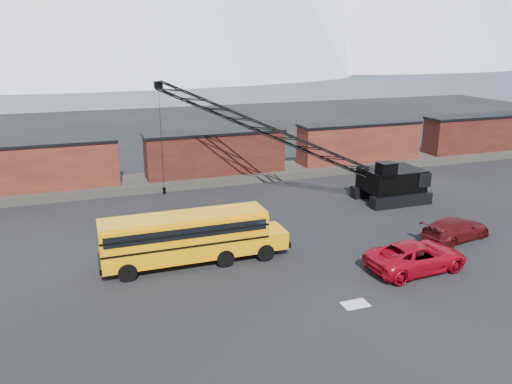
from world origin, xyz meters
TOP-DOWN VIEW (x-y plane):
  - ground at (0.00, 0.00)m, footprint 160.00×160.00m
  - gravel_berm at (0.00, 22.00)m, footprint 120.00×5.00m
  - boxcar_west_near at (-16.00, 22.00)m, footprint 13.70×3.10m
  - boxcar_mid at (0.00, 22.00)m, footprint 13.70×3.10m
  - boxcar_east_near at (16.00, 22.00)m, footprint 13.70×3.10m
  - boxcar_east_far at (32.00, 22.00)m, footprint 13.70×3.10m
  - snow_patch at (0.50, -4.00)m, footprint 1.40×0.90m
  - school_bus at (-6.48, 3.83)m, footprint 11.65×2.65m
  - red_pickup at (6.04, -1.56)m, footprint 6.49×3.32m
  - maroon_suv at (11.62, 1.56)m, footprint 5.65×3.12m
  - crawler_crane at (2.70, 14.77)m, footprint 21.31×10.93m

SIDE VIEW (x-z plane):
  - ground at x=0.00m, z-range 0.00..0.00m
  - snow_patch at x=0.50m, z-range 0.00..0.02m
  - gravel_berm at x=0.00m, z-range 0.00..0.70m
  - maroon_suv at x=11.62m, z-range 0.00..1.55m
  - red_pickup at x=6.04m, z-range 0.00..1.75m
  - school_bus at x=-6.48m, z-range 0.20..3.39m
  - boxcar_west_near at x=-16.00m, z-range 0.68..4.85m
  - boxcar_mid at x=0.00m, z-range 0.68..4.85m
  - boxcar_east_near at x=16.00m, z-range 0.68..4.85m
  - boxcar_east_far at x=32.00m, z-range 0.68..4.85m
  - crawler_crane at x=2.70m, z-range 0.88..11.02m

